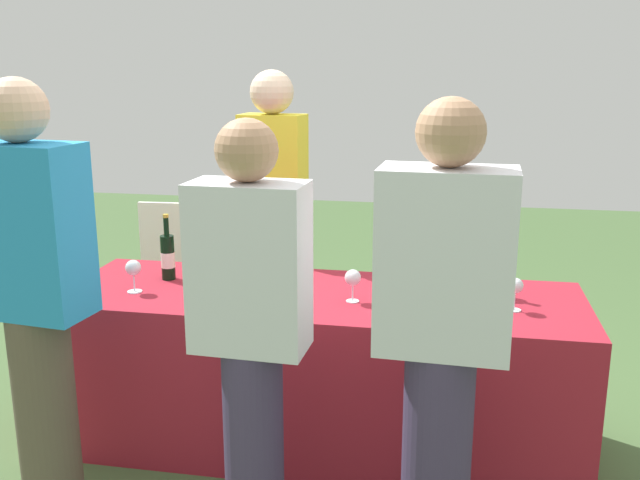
# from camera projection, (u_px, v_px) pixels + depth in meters

# --- Properties ---
(ground_plane) EXTENTS (12.00, 12.00, 0.00)m
(ground_plane) POSITION_uv_depth(u_px,v_px,m) (320.00, 441.00, 3.39)
(ground_plane) COLOR #476638
(tasting_table) EXTENTS (2.35, 0.77, 0.74)m
(tasting_table) POSITION_uv_depth(u_px,v_px,m) (320.00, 369.00, 3.30)
(tasting_table) COLOR maroon
(tasting_table) RESTS_ON ground_plane
(wine_bottle_0) EXTENTS (0.07, 0.07, 0.32)m
(wine_bottle_0) POSITION_uv_depth(u_px,v_px,m) (168.00, 256.00, 3.40)
(wine_bottle_0) COLOR black
(wine_bottle_0) RESTS_ON tasting_table
(wine_bottle_1) EXTENTS (0.08, 0.08, 0.34)m
(wine_bottle_1) POSITION_uv_depth(u_px,v_px,m) (208.00, 254.00, 3.40)
(wine_bottle_1) COLOR black
(wine_bottle_1) RESTS_ON tasting_table
(wine_bottle_2) EXTENTS (0.07, 0.07, 0.32)m
(wine_bottle_2) POSITION_uv_depth(u_px,v_px,m) (236.00, 257.00, 3.38)
(wine_bottle_2) COLOR black
(wine_bottle_2) RESTS_ON tasting_table
(wine_bottle_3) EXTENTS (0.07, 0.07, 0.31)m
(wine_bottle_3) POSITION_uv_depth(u_px,v_px,m) (480.00, 269.00, 3.19)
(wine_bottle_3) COLOR black
(wine_bottle_3) RESTS_ON tasting_table
(wine_glass_0) EXTENTS (0.07, 0.07, 0.15)m
(wine_glass_0) POSITION_uv_depth(u_px,v_px,m) (133.00, 269.00, 3.21)
(wine_glass_0) COLOR silver
(wine_glass_0) RESTS_ON tasting_table
(wine_glass_1) EXTENTS (0.07, 0.07, 0.13)m
(wine_glass_1) POSITION_uv_depth(u_px,v_px,m) (218.00, 274.00, 3.18)
(wine_glass_1) COLOR silver
(wine_glass_1) RESTS_ON tasting_table
(wine_glass_2) EXTENTS (0.06, 0.06, 0.14)m
(wine_glass_2) POSITION_uv_depth(u_px,v_px,m) (245.00, 277.00, 3.11)
(wine_glass_2) COLOR silver
(wine_glass_2) RESTS_ON tasting_table
(wine_glass_3) EXTENTS (0.07, 0.07, 0.14)m
(wine_glass_3) POSITION_uv_depth(u_px,v_px,m) (353.00, 279.00, 3.08)
(wine_glass_3) COLOR silver
(wine_glass_3) RESTS_ON tasting_table
(wine_glass_4) EXTENTS (0.07, 0.07, 0.14)m
(wine_glass_4) POSITION_uv_depth(u_px,v_px,m) (515.00, 287.00, 2.97)
(wine_glass_4) COLOR silver
(wine_glass_4) RESTS_ON tasting_table
(server_pouring) EXTENTS (0.36, 0.23, 1.72)m
(server_pouring) POSITION_uv_depth(u_px,v_px,m) (274.00, 212.00, 3.87)
(server_pouring) COLOR #3F3351
(server_pouring) RESTS_ON ground_plane
(guest_0) EXTENTS (0.44, 0.28, 1.71)m
(guest_0) POSITION_uv_depth(u_px,v_px,m) (34.00, 293.00, 2.63)
(guest_0) COLOR brown
(guest_0) RESTS_ON ground_plane
(guest_1) EXTENTS (0.41, 0.24, 1.58)m
(guest_1) POSITION_uv_depth(u_px,v_px,m) (251.00, 328.00, 2.48)
(guest_1) COLOR #3F3351
(guest_1) RESTS_ON ground_plane
(guest_2) EXTENTS (0.45, 0.26, 1.66)m
(guest_2) POSITION_uv_depth(u_px,v_px,m) (442.00, 331.00, 2.37)
(guest_2) COLOR #3F3351
(guest_2) RESTS_ON ground_plane
(menu_board) EXTENTS (0.61, 0.06, 0.90)m
(menu_board) POSITION_uv_depth(u_px,v_px,m) (188.00, 272.00, 4.54)
(menu_board) COLOR white
(menu_board) RESTS_ON ground_plane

